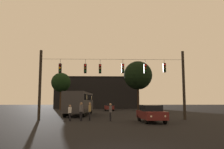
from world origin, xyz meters
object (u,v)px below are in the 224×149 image
pedestrian_crossing_left (81,110)px  tree_behind_building (61,83)px  car_far_left (109,107)px  pedestrian_crossing_center (110,111)px  pedestrian_crossing_right (90,110)px  city_bus (80,101)px  tree_left_silhouette (138,75)px  pedestrian_trailing (70,112)px  car_near_right (151,113)px  pedestrian_near_bus (81,110)px

pedestrian_crossing_left → tree_behind_building: tree_behind_building is taller
car_far_left → pedestrian_crossing_center: (-0.37, -23.16, 0.14)m
pedestrian_crossing_right → pedestrian_crossing_center: bearing=-21.9°
city_bus → car_far_left: size_ratio=2.55×
pedestrian_crossing_center → tree_left_silhouette: (6.40, 25.36, 6.24)m
pedestrian_crossing_center → pedestrian_crossing_right: size_ratio=0.96×
pedestrian_trailing → car_near_right: bearing=-11.1°
car_near_right → pedestrian_crossing_right: size_ratio=2.56×
pedestrian_crossing_center → tree_left_silhouette: bearing=75.8°
pedestrian_trailing → pedestrian_crossing_left: bearing=73.4°
car_near_right → tree_behind_building: size_ratio=0.55×
pedestrian_near_bus → pedestrian_trailing: 1.08m
city_bus → pedestrian_near_bus: bearing=-83.0°
pedestrian_crossing_center → pedestrian_crossing_right: 2.15m
car_near_right → pedestrian_crossing_left: bearing=149.2°
car_far_left → pedestrian_crossing_left: (-3.45, -20.45, 0.09)m
city_bus → pedestrian_crossing_left: size_ratio=7.02×
pedestrian_crossing_center → city_bus: bearing=112.6°
city_bus → pedestrian_crossing_left: 6.76m
car_far_left → pedestrian_near_bus: 23.18m
car_far_left → pedestrian_crossing_center: 23.16m
pedestrian_crossing_center → pedestrian_near_bus: (-2.77, 0.19, 0.06)m
tree_behind_building → pedestrian_trailing: bearing=-77.5°
car_near_right → tree_left_silhouette: tree_left_silhouette is taller
city_bus → pedestrian_crossing_left: (0.81, -6.64, -0.98)m
tree_left_silhouette → tree_behind_building: 16.86m
pedestrian_crossing_right → tree_behind_building: 29.31m
pedestrian_crossing_center → tree_left_silhouette: size_ratio=0.16×
pedestrian_crossing_left → car_far_left: bearing=80.4°
pedestrian_crossing_right → pedestrian_near_bus: size_ratio=0.98×
city_bus → pedestrian_near_bus: 9.26m
car_far_left → pedestrian_near_bus: bearing=-97.8°
car_far_left → pedestrian_trailing: 23.36m
pedestrian_crossing_left → pedestrian_near_bus: bearing=-82.9°
pedestrian_crossing_left → tree_behind_building: (-7.03, 25.83, 5.02)m
pedestrian_crossing_left → pedestrian_near_bus: 2.54m
pedestrian_crossing_right → pedestrian_trailing: 1.95m
pedestrian_near_bus → pedestrian_trailing: pedestrian_near_bus is taller
pedestrian_crossing_center → pedestrian_near_bus: 2.77m
pedestrian_near_bus → pedestrian_crossing_left: bearing=97.1°
car_near_right → pedestrian_crossing_center: 3.82m
city_bus → tree_behind_building: tree_behind_building is taller
pedestrian_crossing_center → tree_behind_building: tree_behind_building is taller
pedestrian_trailing → tree_left_silhouette: bearing=67.9°
pedestrian_crossing_left → pedestrian_crossing_right: bearing=-60.4°
tree_behind_building → car_far_left: bearing=-27.2°
city_bus → car_near_right: 13.04m
city_bus → tree_behind_building: bearing=107.9°
pedestrian_crossing_center → tree_behind_building: (-10.11, 28.53, 4.97)m
city_bus → car_far_left: bearing=72.9°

